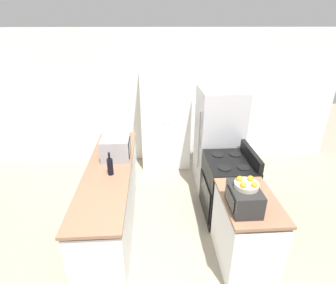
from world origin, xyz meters
TOP-DOWN VIEW (x-y plane):
  - wall_back at (0.00, 3.32)m, footprint 7.00×0.06m
  - counter_left at (-0.83, 1.33)m, footprint 0.60×2.46m
  - counter_right at (0.83, 0.55)m, footprint 0.60×0.90m
  - pantry_cabinet at (0.03, 3.02)m, footprint 0.92×0.53m
  - stove at (0.85, 1.42)m, footprint 0.66×0.80m
  - refrigerator at (0.87, 2.24)m, footprint 0.72×0.77m
  - microwave at (-0.75, 1.66)m, footprint 0.39×0.48m
  - wine_bottle at (-0.77, 1.17)m, footprint 0.07×0.07m
  - toaster_oven at (0.70, 0.41)m, footprint 0.29×0.41m
  - fruit_bowl at (0.71, 0.42)m, footprint 0.25×0.25m

SIDE VIEW (x-z plane):
  - counter_left at x=-0.83m, z-range -0.02..0.90m
  - counter_right at x=0.83m, z-range -0.02..0.90m
  - stove at x=0.85m, z-range -0.07..1.00m
  - refrigerator at x=0.87m, z-range 0.00..1.74m
  - pantry_cabinet at x=0.03m, z-range 0.00..2.01m
  - wine_bottle at x=-0.77m, z-range 0.88..1.18m
  - toaster_oven at x=0.70m, z-range 0.91..1.16m
  - microwave at x=-0.75m, z-range 0.91..1.22m
  - fruit_bowl at x=0.71m, z-range 1.15..1.25m
  - wall_back at x=0.00m, z-range 0.00..2.60m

